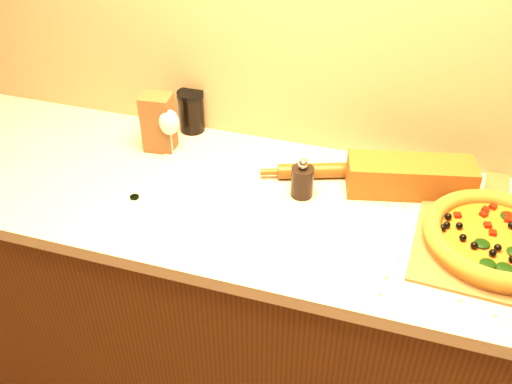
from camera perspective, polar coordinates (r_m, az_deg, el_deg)
name	(u,v)px	position (r m, az deg, el deg)	size (l,w,h in m)	color
cabinet	(286,315)	(1.95, 3.00, -12.19)	(2.80, 0.65, 0.86)	#472B0F
countertop	(291,210)	(1.63, 3.50, -1.80)	(2.84, 0.68, 0.04)	#BDAF94
pizza_peel	(495,237)	(1.63, 22.75, -4.16)	(0.42, 0.61, 0.01)	brown
pizza	(497,238)	(1.58, 22.99, -4.23)	(0.37, 0.37, 0.05)	#B9832E
bottle_cap	(134,197)	(1.68, -12.06, -0.50)	(0.03, 0.03, 0.01)	black
pepper_grinder	(302,181)	(1.63, 4.65, 1.14)	(0.07, 0.07, 0.12)	black
rolling_pin	(316,171)	(1.72, 6.06, 2.13)	(0.33, 0.13, 0.05)	#5E3610
bread_bag	(410,177)	(1.70, 15.17, 1.48)	(0.36, 0.12, 0.10)	brown
wine_glass	(169,124)	(1.79, -8.67, 6.78)	(0.06, 0.06, 0.16)	silver
paper_bag	(158,123)	(1.84, -9.73, 6.84)	(0.09, 0.08, 0.19)	brown
dark_jar	(191,111)	(1.93, -6.48, 8.04)	(0.09, 0.09, 0.14)	black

